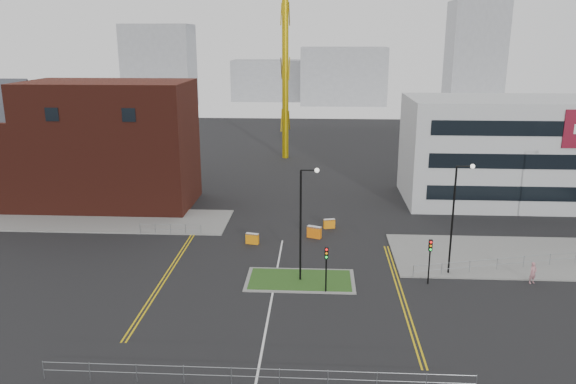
% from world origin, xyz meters
% --- Properties ---
extents(ground, '(200.00, 200.00, 0.00)m').
position_xyz_m(ground, '(0.00, 0.00, 0.00)').
color(ground, black).
rests_on(ground, ground).
extents(pavement_left, '(28.00, 8.00, 0.12)m').
position_xyz_m(pavement_left, '(-20.00, 22.00, 0.06)').
color(pavement_left, slate).
rests_on(pavement_left, ground).
extents(pavement_right, '(24.00, 10.00, 0.12)m').
position_xyz_m(pavement_right, '(22.00, 14.00, 0.06)').
color(pavement_right, slate).
rests_on(pavement_right, ground).
extents(island_kerb, '(8.60, 4.60, 0.08)m').
position_xyz_m(island_kerb, '(2.00, 8.00, 0.04)').
color(island_kerb, slate).
rests_on(island_kerb, ground).
extents(grass_island, '(8.00, 4.00, 0.12)m').
position_xyz_m(grass_island, '(2.00, 8.00, 0.06)').
color(grass_island, '#254617').
rests_on(grass_island, ground).
extents(brick_building, '(24.20, 10.07, 14.24)m').
position_xyz_m(brick_building, '(-22.97, 28.00, 6.85)').
color(brick_building, '#471911').
rests_on(brick_building, ground).
extents(office_block, '(25.00, 12.20, 12.00)m').
position_xyz_m(office_block, '(26.01, 31.97, 6.00)').
color(office_block, '#B7BABC').
rests_on(office_block, ground).
extents(streetlamp_island, '(1.46, 0.36, 9.18)m').
position_xyz_m(streetlamp_island, '(2.22, 8.00, 5.41)').
color(streetlamp_island, black).
rests_on(streetlamp_island, ground).
extents(streetlamp_right_near, '(1.46, 0.36, 9.18)m').
position_xyz_m(streetlamp_right_near, '(14.22, 10.00, 5.41)').
color(streetlamp_right_near, black).
rests_on(streetlamp_right_near, ground).
extents(traffic_light_island, '(0.28, 0.33, 3.65)m').
position_xyz_m(traffic_light_island, '(4.00, 5.98, 2.57)').
color(traffic_light_island, black).
rests_on(traffic_light_island, ground).
extents(traffic_light_right, '(0.28, 0.33, 3.65)m').
position_xyz_m(traffic_light_right, '(12.00, 7.98, 2.57)').
color(traffic_light_right, black).
rests_on(traffic_light_right, ground).
extents(railing_front, '(24.05, 0.05, 1.10)m').
position_xyz_m(railing_front, '(0.00, -6.00, 0.78)').
color(railing_front, gray).
rests_on(railing_front, ground).
extents(railing_left, '(6.05, 0.05, 1.10)m').
position_xyz_m(railing_left, '(-11.00, 18.00, 0.74)').
color(railing_left, gray).
rests_on(railing_left, ground).
extents(railing_right, '(19.05, 5.05, 1.10)m').
position_xyz_m(railing_right, '(20.50, 11.50, 0.78)').
color(railing_right, gray).
rests_on(railing_right, ground).
extents(centre_line, '(0.15, 30.00, 0.01)m').
position_xyz_m(centre_line, '(0.00, 2.00, 0.01)').
color(centre_line, silver).
rests_on(centre_line, ground).
extents(yellow_left_a, '(0.12, 24.00, 0.01)m').
position_xyz_m(yellow_left_a, '(-9.00, 10.00, 0.01)').
color(yellow_left_a, gold).
rests_on(yellow_left_a, ground).
extents(yellow_left_b, '(0.12, 24.00, 0.01)m').
position_xyz_m(yellow_left_b, '(-8.70, 10.00, 0.01)').
color(yellow_left_b, gold).
rests_on(yellow_left_b, ground).
extents(yellow_right_a, '(0.12, 20.00, 0.01)m').
position_xyz_m(yellow_right_a, '(9.50, 6.00, 0.01)').
color(yellow_right_a, gold).
rests_on(yellow_right_a, ground).
extents(yellow_right_b, '(0.12, 20.00, 0.01)m').
position_xyz_m(yellow_right_b, '(9.80, 6.00, 0.01)').
color(yellow_right_b, gold).
rests_on(yellow_right_b, ground).
extents(skyline_a, '(18.00, 12.00, 22.00)m').
position_xyz_m(skyline_a, '(-40.00, 120.00, 11.00)').
color(skyline_a, gray).
rests_on(skyline_a, ground).
extents(skyline_b, '(24.00, 12.00, 16.00)m').
position_xyz_m(skyline_b, '(10.00, 130.00, 8.00)').
color(skyline_b, gray).
rests_on(skyline_b, ground).
extents(skyline_c, '(14.00, 12.00, 28.00)m').
position_xyz_m(skyline_c, '(45.00, 125.00, 14.00)').
color(skyline_c, gray).
rests_on(skyline_c, ground).
extents(skyline_d, '(30.00, 12.00, 12.00)m').
position_xyz_m(skyline_d, '(-8.00, 140.00, 6.00)').
color(skyline_d, gray).
rests_on(skyline_d, ground).
extents(pedestrian, '(0.75, 0.65, 1.75)m').
position_xyz_m(pedestrian, '(20.17, 8.55, 0.87)').
color(pedestrian, '#BD7A82').
rests_on(pedestrian, ground).
extents(barrier_left, '(1.26, 0.67, 1.01)m').
position_xyz_m(barrier_left, '(-2.75, 16.00, 0.55)').
color(barrier_left, orange).
rests_on(barrier_left, ground).
extents(barrier_mid, '(1.43, 0.93, 1.15)m').
position_xyz_m(barrier_mid, '(3.00, 17.95, 0.62)').
color(barrier_mid, orange).
rests_on(barrier_mid, ground).
extents(barrier_right, '(1.20, 0.66, 0.96)m').
position_xyz_m(barrier_right, '(4.48, 20.83, 0.52)').
color(barrier_right, orange).
rests_on(barrier_right, ground).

